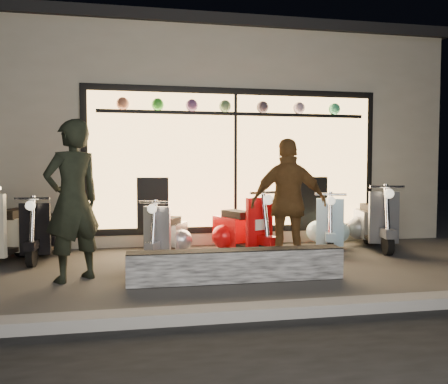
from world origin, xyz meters
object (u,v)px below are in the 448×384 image
at_px(scooter_silver, 168,235).
at_px(man, 73,200).
at_px(woman, 289,203).
at_px(graffiti_barrier, 237,265).
at_px(scooter_red, 239,230).

distance_m(scooter_silver, man, 1.84).
bearing_deg(woman, graffiti_barrier, 40.43).
bearing_deg(man, scooter_red, 169.41).
bearing_deg(scooter_silver, man, -113.31).
relative_size(graffiti_barrier, woman, 1.47).
relative_size(scooter_silver, scooter_red, 0.88).
height_order(graffiti_barrier, man, man).
distance_m(man, woman, 2.89).
xyz_separation_m(scooter_red, woman, (0.49, -1.02, 0.50)).
xyz_separation_m(scooter_red, man, (-2.39, -1.22, 0.60)).
distance_m(graffiti_barrier, woman, 1.28).
distance_m(scooter_silver, woman, 2.00).
bearing_deg(scooter_red, graffiti_barrier, -125.57).
relative_size(scooter_red, man, 0.70).
relative_size(scooter_silver, man, 0.61).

